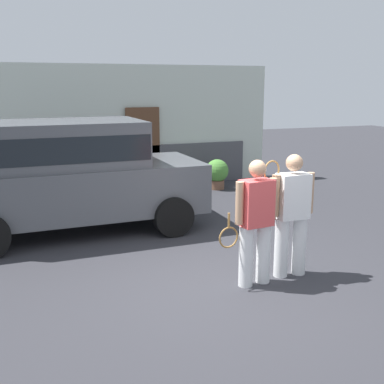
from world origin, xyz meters
TOP-DOWN VIEW (x-y plane):
  - ground_plane at (0.00, 0.00)m, footprint 40.00×40.00m
  - house_frontage at (0.01, 6.81)m, footprint 8.54×0.40m
  - parked_suv at (-1.64, 3.22)m, footprint 4.62×2.21m
  - tennis_player_man at (0.38, -0.12)m, footprint 0.90×0.31m
  - tennis_player_woman at (1.01, -0.02)m, footprint 0.79×0.29m
  - potted_plant_by_porch at (2.37, 5.63)m, footprint 0.59×0.59m

SIDE VIEW (x-z plane):
  - ground_plane at x=0.00m, z-range 0.00..0.00m
  - potted_plant_by_porch at x=2.37m, z-range 0.04..0.82m
  - tennis_player_man at x=0.38m, z-range 0.03..1.76m
  - tennis_player_woman at x=1.01m, z-range 0.04..1.79m
  - parked_suv at x=-1.64m, z-range 0.12..2.17m
  - house_frontage at x=0.01m, z-range -0.10..3.09m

